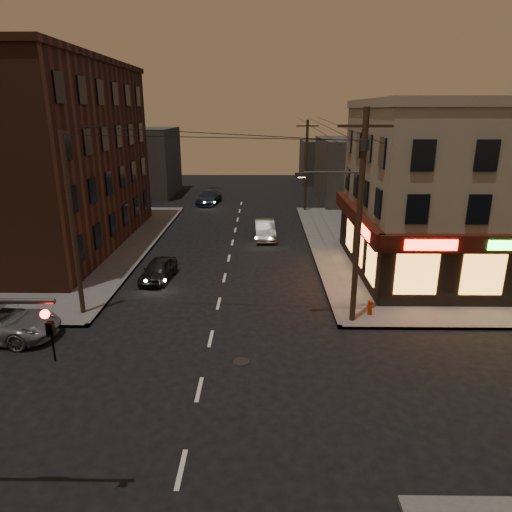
{
  "coord_description": "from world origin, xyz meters",
  "views": [
    {
      "loc": [
        2.32,
        -14.74,
        9.98
      ],
      "look_at": [
        2.05,
        6.5,
        3.2
      ],
      "focal_mm": 32.0,
      "sensor_mm": 36.0,
      "label": 1
    }
  ],
  "objects_px": {
    "sedan_mid": "(265,230)",
    "sedan_far": "(209,197)",
    "fire_hydrant": "(370,306)",
    "sedan_near": "(158,270)"
  },
  "relations": [
    {
      "from": "sedan_mid",
      "to": "sedan_far",
      "type": "height_order",
      "value": "sedan_far"
    },
    {
      "from": "sedan_far",
      "to": "sedan_mid",
      "type": "bearing_deg",
      "value": -59.62
    },
    {
      "from": "sedan_mid",
      "to": "fire_hydrant",
      "type": "xyz_separation_m",
      "value": [
        5.24,
        -14.83,
        -0.15
      ]
    },
    {
      "from": "sedan_far",
      "to": "sedan_near",
      "type": "bearing_deg",
      "value": -83.47
    },
    {
      "from": "sedan_mid",
      "to": "sedan_far",
      "type": "bearing_deg",
      "value": 109.22
    },
    {
      "from": "sedan_mid",
      "to": "fire_hydrant",
      "type": "distance_m",
      "value": 15.73
    },
    {
      "from": "sedan_near",
      "to": "fire_hydrant",
      "type": "xyz_separation_m",
      "value": [
        11.83,
        -5.21,
        -0.07
      ]
    },
    {
      "from": "sedan_near",
      "to": "sedan_far",
      "type": "height_order",
      "value": "sedan_far"
    },
    {
      "from": "sedan_near",
      "to": "sedan_mid",
      "type": "distance_m",
      "value": 11.66
    },
    {
      "from": "sedan_near",
      "to": "sedan_mid",
      "type": "xyz_separation_m",
      "value": [
        6.59,
        9.62,
        0.09
      ]
    }
  ]
}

